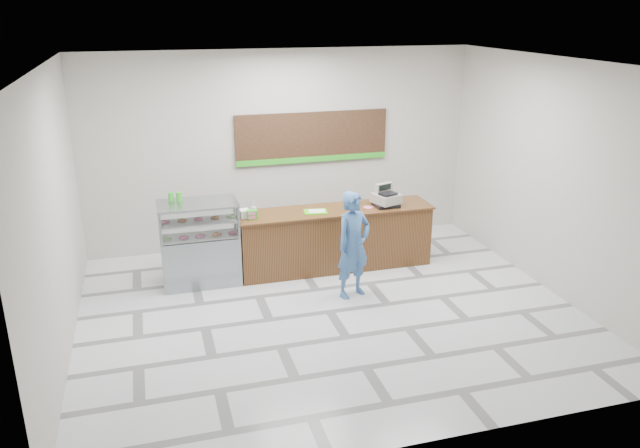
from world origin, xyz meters
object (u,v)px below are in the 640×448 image
object	(u,v)px
cash_register	(386,198)
customer	(353,245)
serving_tray	(316,212)
sales_counter	(335,238)
display_case	(200,243)

from	to	relation	value
cash_register	customer	size ratio (longest dim) A/B	0.31
serving_tray	customer	distance (m)	1.09
sales_counter	customer	bearing A→B (deg)	-92.80
sales_counter	customer	size ratio (longest dim) A/B	1.99
display_case	cash_register	distance (m)	3.12
display_case	serving_tray	world-z (taller)	display_case
display_case	customer	bearing A→B (deg)	-26.97
display_case	customer	distance (m)	2.43
cash_register	serving_tray	bearing A→B (deg)	162.01
sales_counter	cash_register	bearing A→B (deg)	-3.82
display_case	cash_register	xyz separation A→B (m)	(3.08, -0.06, 0.49)
display_case	serving_tray	bearing A→B (deg)	-2.26
cash_register	customer	bearing A→B (deg)	-150.09
cash_register	customer	distance (m)	1.43
display_case	serving_tray	distance (m)	1.90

